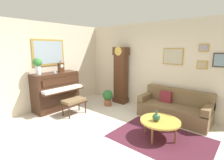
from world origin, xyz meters
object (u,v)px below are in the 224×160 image
(piano_bench, at_px, (74,102))
(couch, at_px, (174,108))
(grandfather_clock, at_px, (121,77))
(potted_plant, at_px, (108,97))
(piano, at_px, (56,91))
(coffee_table, at_px, (160,121))
(teacup, at_px, (55,72))
(mantel_clock, at_px, (61,67))
(green_jug, at_px, (156,117))
(flower_vase, at_px, (38,64))

(piano_bench, relative_size, couch, 0.37)
(grandfather_clock, distance_m, potted_plant, 0.87)
(piano, relative_size, grandfather_clock, 0.71)
(piano_bench, distance_m, grandfather_clock, 1.94)
(coffee_table, distance_m, potted_plant, 2.47)
(couch, height_order, teacup, teacup)
(piano_bench, relative_size, potted_plant, 1.25)
(piano_bench, height_order, grandfather_clock, grandfather_clock)
(couch, height_order, mantel_clock, mantel_clock)
(couch, distance_m, coffee_table, 1.24)
(teacup, height_order, green_jug, teacup)
(flower_vase, bearing_deg, coffee_table, 16.83)
(green_jug, relative_size, potted_plant, 0.43)
(potted_plant, bearing_deg, mantel_clock, -134.99)
(grandfather_clock, height_order, potted_plant, grandfather_clock)
(grandfather_clock, bearing_deg, mantel_clock, -125.86)
(teacup, distance_m, potted_plant, 1.92)
(piano_bench, xyz_separation_m, teacup, (-0.74, -0.13, 0.83))
(piano_bench, xyz_separation_m, potted_plant, (0.25, 1.24, -0.08))
(green_jug, height_order, potted_plant, green_jug)
(couch, xyz_separation_m, green_jug, (0.10, -1.33, 0.19))
(mantel_clock, bearing_deg, green_jug, 2.59)
(mantel_clock, relative_size, flower_vase, 0.66)
(grandfather_clock, height_order, flower_vase, grandfather_clock)
(teacup, xyz_separation_m, green_jug, (3.26, 0.44, -0.73))
(coffee_table, relative_size, flower_vase, 1.52)
(piano_bench, distance_m, mantel_clock, 1.30)
(couch, height_order, potted_plant, couch)
(mantel_clock, bearing_deg, couch, 24.51)
(coffee_table, distance_m, mantel_clock, 3.56)
(potted_plant, bearing_deg, piano_bench, -101.39)
(piano, xyz_separation_m, grandfather_clock, (1.20, 1.89, 0.35))
(teacup, xyz_separation_m, potted_plant, (0.99, 1.37, -0.92))
(piano_bench, bearing_deg, grandfather_clock, 78.64)
(mantel_clock, xyz_separation_m, green_jug, (3.36, 0.15, -0.88))
(couch, bearing_deg, piano_bench, -145.90)
(grandfather_clock, xyz_separation_m, teacup, (-1.10, -1.95, 0.27))
(coffee_table, bearing_deg, mantel_clock, -175.72)
(grandfather_clock, height_order, coffee_table, grandfather_clock)
(mantel_clock, relative_size, potted_plant, 0.68)
(piano, relative_size, piano_bench, 2.06)
(grandfather_clock, bearing_deg, piano_bench, -101.36)
(piano, xyz_separation_m, couch, (3.26, 1.71, -0.30))
(teacup, distance_m, green_jug, 3.37)
(coffee_table, height_order, teacup, teacup)
(coffee_table, bearing_deg, teacup, -170.69)
(piano, bearing_deg, grandfather_clock, 57.51)
(mantel_clock, relative_size, teacup, 3.28)
(coffee_table, bearing_deg, green_jug, -115.42)
(coffee_table, relative_size, green_jug, 3.67)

